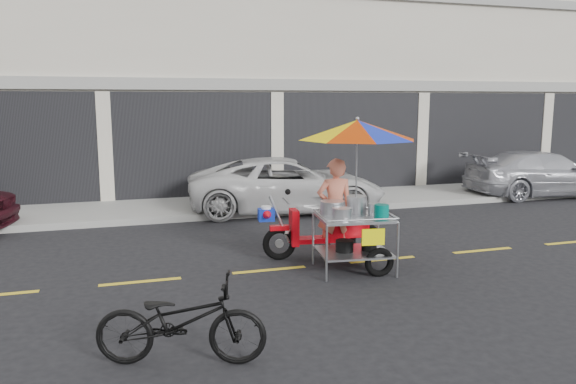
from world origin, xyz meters
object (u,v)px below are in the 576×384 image
object	(u,v)px
silver_pickup	(542,174)
near_bicycle	(181,321)
food_vendor_rig	(347,173)
white_pickup	(287,185)

from	to	relation	value
silver_pickup	near_bicycle	distance (m)	13.13
silver_pickup	food_vendor_rig	xyz separation A→B (m)	(-7.91, -4.55, 0.90)
white_pickup	food_vendor_rig	bearing A→B (deg)	-176.17
near_bicycle	food_vendor_rig	distance (m)	4.22
white_pickup	silver_pickup	xyz separation A→B (m)	(7.52, -0.03, -0.02)
near_bicycle	food_vendor_rig	world-z (taller)	food_vendor_rig
white_pickup	food_vendor_rig	world-z (taller)	food_vendor_rig
near_bicycle	food_vendor_rig	size ratio (longest dim) A/B	0.72
silver_pickup	food_vendor_rig	distance (m)	9.16
white_pickup	near_bicycle	distance (m)	8.09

